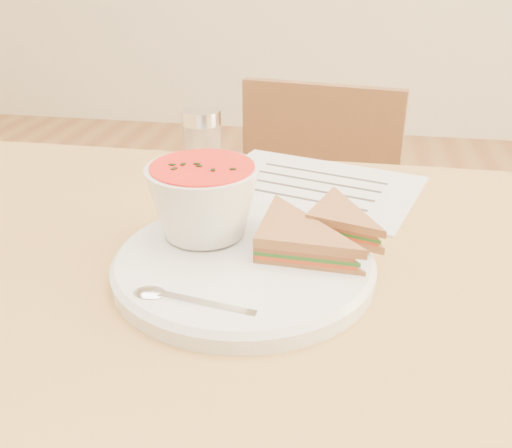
% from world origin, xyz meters
% --- Properties ---
extents(chair_far, '(0.41, 0.41, 0.81)m').
position_xyz_m(chair_far, '(0.04, 0.51, 0.40)').
color(chair_far, brown).
rests_on(chair_far, floor).
extents(plate, '(0.30, 0.30, 0.02)m').
position_xyz_m(plate, '(0.03, -0.03, 0.76)').
color(plate, silver).
rests_on(plate, dining_table).
extents(soup_bowl, '(0.17, 0.17, 0.09)m').
position_xyz_m(soup_bowl, '(-0.02, 0.01, 0.81)').
color(soup_bowl, silver).
rests_on(soup_bowl, plate).
extents(sandwich_half_a, '(0.12, 0.12, 0.04)m').
position_xyz_m(sandwich_half_a, '(0.04, -0.04, 0.78)').
color(sandwich_half_a, '#A6663A').
rests_on(sandwich_half_a, plate).
extents(sandwich_half_b, '(0.11, 0.11, 0.03)m').
position_xyz_m(sandwich_half_b, '(0.09, 0.02, 0.79)').
color(sandwich_half_b, '#A6663A').
rests_on(sandwich_half_b, plate).
extents(spoon, '(0.17, 0.06, 0.01)m').
position_xyz_m(spoon, '(0.00, -0.12, 0.77)').
color(spoon, silver).
rests_on(spoon, plate).
extents(paper_menu, '(0.35, 0.29, 0.00)m').
position_xyz_m(paper_menu, '(0.08, 0.23, 0.75)').
color(paper_menu, silver).
rests_on(paper_menu, dining_table).
extents(condiment_shaker, '(0.07, 0.07, 0.10)m').
position_xyz_m(condiment_shaker, '(-0.09, 0.24, 0.80)').
color(condiment_shaker, silver).
rests_on(condiment_shaker, dining_table).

